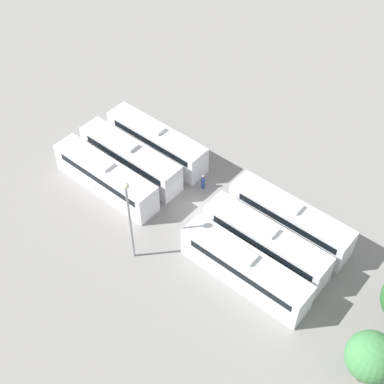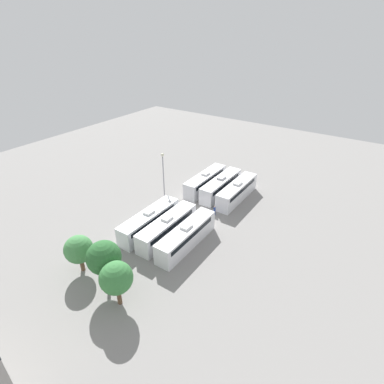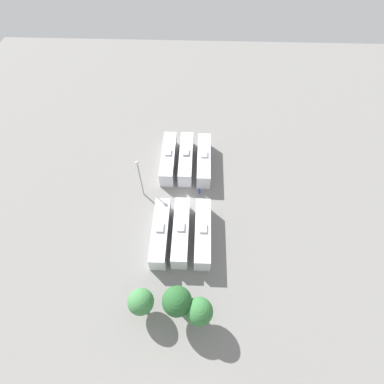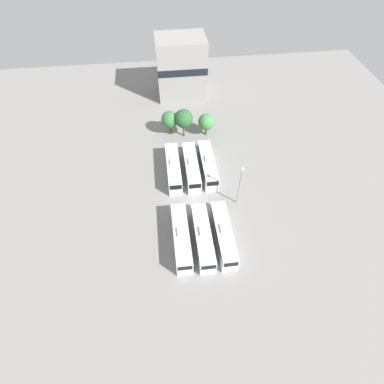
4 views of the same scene
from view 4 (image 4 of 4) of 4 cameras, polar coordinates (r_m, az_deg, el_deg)
ground_plane at (r=55.92m, az=0.76°, el=-2.18°), size 114.69×114.69×0.00m
bus_0 at (r=49.65m, az=-2.04°, el=-8.59°), size 2.59×11.78×3.53m
bus_1 at (r=49.71m, az=2.08°, el=-8.47°), size 2.59×11.78×3.53m
bus_2 at (r=50.20m, az=6.00°, el=-7.97°), size 2.59×11.78×3.53m
bus_3 at (r=59.84m, az=-3.57°, el=4.63°), size 2.59×11.78×3.53m
bus_4 at (r=59.93m, az=-0.12°, el=4.84°), size 2.59×11.78×3.53m
bus_5 at (r=60.47m, az=3.02°, el=5.26°), size 2.59×11.78×3.53m
worker_person at (r=54.33m, az=-1.94°, el=-3.01°), size 0.36×0.36×1.68m
light_pole at (r=52.17m, az=9.22°, el=2.23°), size 0.60×0.60×9.13m
tree_0 at (r=68.33m, az=-4.24°, el=13.58°), size 3.78×3.78×5.86m
tree_1 at (r=67.23m, az=-1.60°, el=13.78°), size 4.09×4.09×6.71m
tree_2 at (r=68.40m, az=2.76°, el=13.18°), size 3.67×3.67×5.29m
depot_building at (r=81.15m, az=-2.07°, el=22.70°), size 12.07×9.01×14.52m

